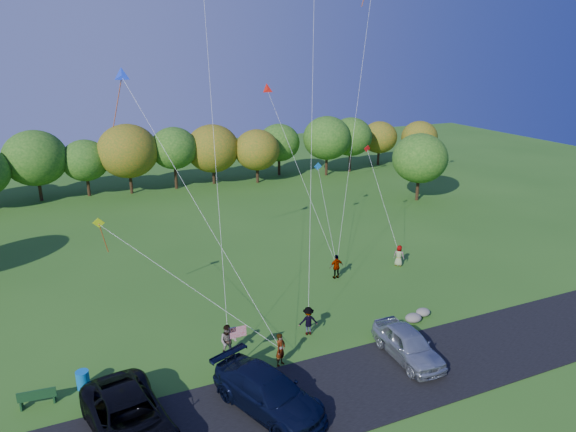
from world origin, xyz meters
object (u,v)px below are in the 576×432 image
(minivan_navy, at_px, (268,392))
(trash_barrel, at_px, (83,380))
(flyer_b, at_px, (228,341))
(flyer_d, at_px, (337,267))
(flyer_e, at_px, (399,256))
(park_bench, at_px, (37,397))
(flyer_a, at_px, (281,350))
(minivan_silver, at_px, (408,344))
(flyer_c, at_px, (308,321))
(minivan_dark, at_px, (129,420))

(minivan_navy, distance_m, trash_barrel, 9.45)
(flyer_b, relative_size, flyer_d, 1.04)
(flyer_e, distance_m, park_bench, 26.36)
(flyer_a, height_order, trash_barrel, flyer_a)
(flyer_e, distance_m, trash_barrel, 24.22)
(flyer_d, relative_size, trash_barrel, 1.94)
(minivan_silver, height_order, flyer_c, flyer_c)
(flyer_c, distance_m, park_bench, 14.57)
(flyer_e, bearing_deg, flyer_a, 79.58)
(minivan_silver, bearing_deg, trash_barrel, 166.64)
(trash_barrel, bearing_deg, flyer_e, 15.20)
(flyer_b, distance_m, flyer_c, 5.05)
(flyer_c, distance_m, trash_barrel, 12.51)
(minivan_dark, bearing_deg, trash_barrel, 101.94)
(minivan_dark, xyz_separation_m, trash_barrel, (-1.71, 4.55, -0.51))
(minivan_silver, xyz_separation_m, flyer_b, (-8.88, 4.10, 0.06))
(flyer_a, bearing_deg, minivan_navy, -155.89)
(flyer_b, distance_m, flyer_e, 17.23)
(flyer_c, distance_m, flyer_d, 8.14)
(minivan_dark, xyz_separation_m, flyer_a, (8.08, 2.41, -0.04))
(minivan_dark, height_order, flyer_b, flyer_b)
(minivan_navy, xyz_separation_m, flyer_c, (4.63, 5.29, -0.08))
(minivan_dark, relative_size, flyer_c, 3.79)
(minivan_dark, xyz_separation_m, minivan_silver, (14.64, 0.17, -0.08))
(flyer_a, bearing_deg, minivan_dark, 162.67)
(flyer_c, bearing_deg, flyer_d, -118.81)
(minivan_silver, distance_m, flyer_b, 9.78)
(flyer_e, bearing_deg, flyer_c, 77.56)
(flyer_c, bearing_deg, trash_barrel, 12.17)
(flyer_b, distance_m, park_bench, 9.53)
(minivan_navy, xyz_separation_m, minivan_silver, (8.48, 0.83, -0.05))
(flyer_b, height_order, flyer_c, flyer_b)
(flyer_b, distance_m, trash_barrel, 7.49)
(flyer_c, height_order, flyer_e, flyer_c)
(minivan_silver, xyz_separation_m, flyer_c, (-3.85, 4.46, -0.03))
(minivan_navy, height_order, flyer_e, minivan_navy)
(minivan_dark, distance_m, park_bench, 5.47)
(minivan_dark, height_order, trash_barrel, minivan_dark)
(minivan_silver, height_order, park_bench, minivan_silver)
(minivan_dark, xyz_separation_m, flyer_d, (16.09, 10.80, -0.06))
(flyer_a, relative_size, flyer_e, 1.13)
(flyer_c, height_order, trash_barrel, flyer_c)
(minivan_dark, height_order, minivan_silver, minivan_dark)
(minivan_dark, bearing_deg, flyer_e, 18.06)
(flyer_a, height_order, flyer_d, flyer_a)
(flyer_b, xyz_separation_m, park_bench, (-9.52, -0.31, -0.46))
(flyer_e, bearing_deg, minivan_dark, 74.28)
(minivan_silver, bearing_deg, flyer_b, 156.87)
(flyer_a, relative_size, park_bench, 1.10)
(minivan_dark, height_order, flyer_e, minivan_dark)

